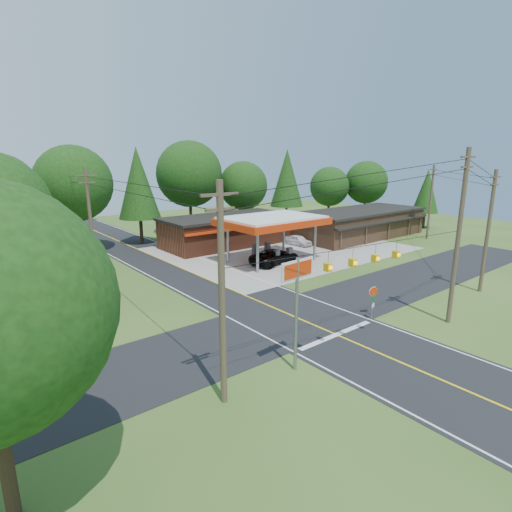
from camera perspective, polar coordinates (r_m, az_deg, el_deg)
ground at (r=28.31m, az=5.79°, el=-8.77°), size 120.00×120.00×0.00m
main_highway at (r=28.31m, az=5.79°, el=-8.75°), size 8.00×120.00×0.02m
cross_road at (r=28.31m, az=5.79°, el=-8.74°), size 70.00×7.00×0.02m
lane_center_yellow at (r=28.30m, az=5.79°, el=-8.72°), size 0.15×110.00×0.00m
gas_canopy at (r=42.33m, az=2.32°, el=4.85°), size 10.60×7.40×4.88m
convenience_store at (r=51.12m, az=-4.23°, el=3.69°), size 16.40×7.55×3.80m
strip_building at (r=58.57m, az=14.55°, el=4.57°), size 20.40×8.75×3.80m
utility_pole_near_right at (r=28.83m, az=26.94°, el=2.57°), size 1.80×0.30×11.50m
utility_pole_near_left at (r=17.18m, az=-4.90°, el=-5.35°), size 1.80×0.30×10.00m
utility_pole_far_left at (r=38.41m, az=-22.54°, el=4.31°), size 1.80×0.30×10.00m
utility_pole_right_b at (r=37.28m, az=30.23°, el=3.23°), size 1.80×0.30×10.00m
utility_pole_far_right at (r=59.53m, az=23.67°, el=7.20°), size 1.80×0.30×10.00m
utility_pole_north at (r=55.18m, az=-26.11°, el=6.05°), size 0.30×0.30×9.50m
overhead_beacons at (r=21.99m, az=15.28°, el=1.19°), size 17.04×2.04×1.03m
treeline_backdrop at (r=46.83m, az=-14.49°, el=9.26°), size 70.27×51.59×13.30m
suv_car at (r=41.91m, az=2.71°, el=-0.09°), size 6.29×6.29×1.59m
sedan_car at (r=51.23m, az=6.10°, el=2.23°), size 3.93×3.93×1.30m
big_stop_sign at (r=20.13m, az=5.88°, el=-4.80°), size 2.25×0.27×6.07m
octagonal_stop_sign at (r=29.22m, az=16.40°, el=-5.24°), size 0.74×0.24×2.14m
route_sign_post at (r=28.53m, az=16.37°, el=-6.53°), size 0.41×0.13×2.01m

